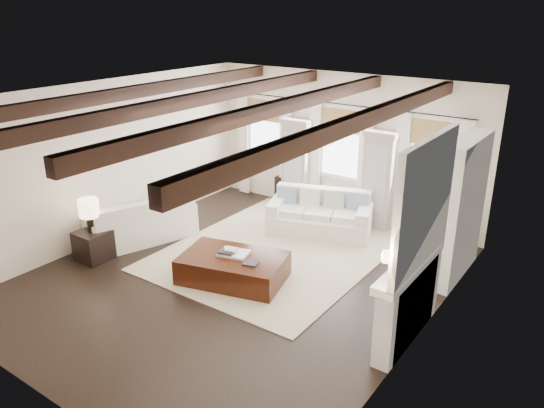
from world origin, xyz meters
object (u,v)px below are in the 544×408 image
Objects in this scene: ottoman at (233,268)px; side_table_front at (94,245)px; sofa_back at (320,216)px; sofa_left at (141,223)px; side_table_back at (286,189)px.

ottoman is 2.81m from side_table_front.
side_table_front is (-2.67, -0.88, 0.05)m from ottoman.
sofa_left reaches higher than sofa_back.
sofa_back is at bearing 71.34° from ottoman.
ottoman is at bearing -69.27° from side_table_back.
ottoman is 2.80× the size of side_table_back.
sofa_back is 1.30× the size of ottoman.
side_table_back is (1.12, 3.63, -0.06)m from sofa_left.
sofa_left is 3.73× the size of side_table_back.
sofa_left reaches higher than ottoman.
side_table_front is 4.88m from side_table_back.
ottoman is at bearing 18.31° from side_table_front.
ottoman is at bearing -4.81° from sofa_left.
side_table_front is 0.90× the size of side_table_back.
side_table_front reaches higher than ottoman.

